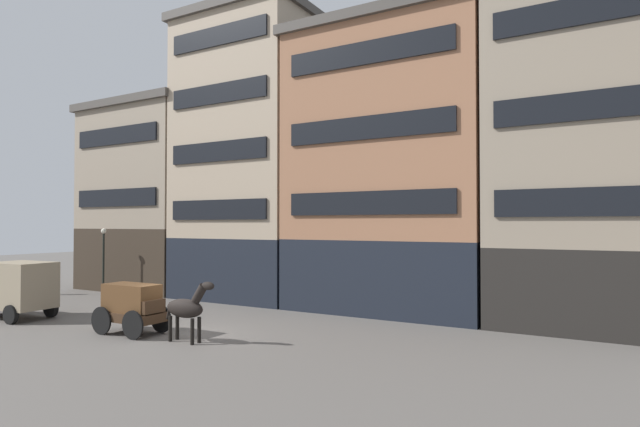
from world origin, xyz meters
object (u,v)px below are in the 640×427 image
(cargo_wagon, at_px, (132,305))
(delivery_truck_near, at_px, (13,287))
(streetlamp_curbside, at_px, (104,252))
(pedestrian_officer, at_px, (49,279))
(draft_horse, at_px, (187,308))

(cargo_wagon, xyz_separation_m, delivery_truck_near, (-7.60, -0.44, 0.28))
(delivery_truck_near, relative_size, streetlamp_curbside, 1.08)
(pedestrian_officer, bearing_deg, cargo_wagon, -20.42)
(cargo_wagon, distance_m, pedestrian_officer, 14.61)
(draft_horse, bearing_deg, delivery_truck_near, -177.61)
(delivery_truck_near, xyz_separation_m, pedestrian_officer, (-6.09, 5.54, -0.44))
(delivery_truck_near, distance_m, streetlamp_curbside, 7.42)
(cargo_wagon, distance_m, delivery_truck_near, 7.62)
(delivery_truck_near, bearing_deg, pedestrian_officer, 137.73)
(delivery_truck_near, bearing_deg, streetlamp_curbside, 111.08)
(delivery_truck_near, bearing_deg, cargo_wagon, 3.31)
(draft_horse, height_order, streetlamp_curbside, streetlamp_curbside)
(draft_horse, relative_size, streetlamp_curbside, 0.57)
(draft_horse, bearing_deg, cargo_wagon, -179.99)
(streetlamp_curbside, bearing_deg, delivery_truck_near, -68.92)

